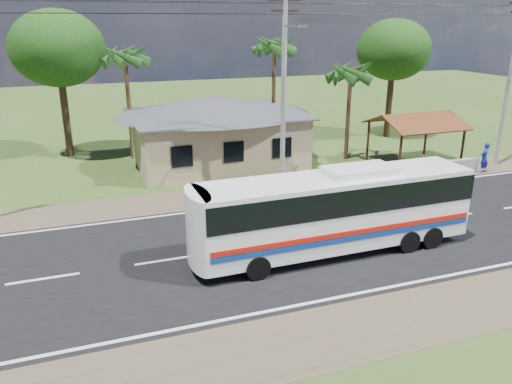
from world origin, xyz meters
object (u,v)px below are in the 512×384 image
person (484,158)px  motorcycle (288,175)px  waiting_shed (416,122)px  coach_bus (337,206)px

person → motorcycle: bearing=-30.2°
motorcycle → person: (12.12, -2.01, 0.44)m
waiting_shed → motorcycle: (-9.26, -1.12, -2.23)m
waiting_shed → coach_bus: 14.85m
coach_bus → person: size_ratio=5.97×
coach_bus → motorcycle: 9.13m
waiting_shed → person: size_ratio=2.77×
waiting_shed → coach_bus: (-10.98, -9.97, -0.75)m
coach_bus → person: 15.47m
waiting_shed → motorcycle: size_ratio=2.75×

